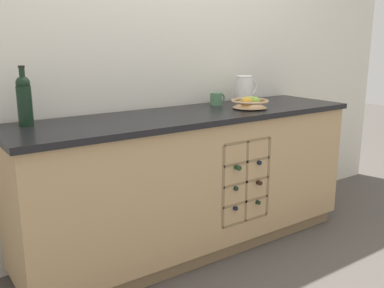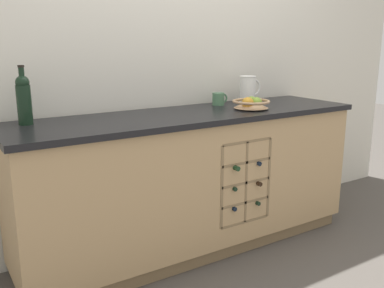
% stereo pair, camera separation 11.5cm
% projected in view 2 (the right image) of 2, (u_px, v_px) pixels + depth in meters
% --- Properties ---
extents(ground_plane, '(14.00, 14.00, 0.00)m').
position_uv_depth(ground_plane, '(192.00, 246.00, 2.86)').
color(ground_plane, '#4C4742').
extents(back_wall, '(4.63, 0.06, 2.55)m').
position_uv_depth(back_wall, '(164.00, 50.00, 2.84)').
color(back_wall, silver).
rests_on(back_wall, ground_plane).
extents(kitchen_island, '(2.27, 0.62, 0.90)m').
position_uv_depth(kitchen_island, '(193.00, 181.00, 2.75)').
color(kitchen_island, olive).
rests_on(kitchen_island, ground_plane).
extents(fruit_bowl, '(0.24, 0.24, 0.08)m').
position_uv_depth(fruit_bowl, '(251.00, 103.00, 2.77)').
color(fruit_bowl, tan).
rests_on(fruit_bowl, kitchen_island).
extents(white_pitcher, '(0.18, 0.12, 0.19)m').
position_uv_depth(white_pitcher, '(248.00, 89.00, 3.06)').
color(white_pitcher, white).
rests_on(white_pitcher, kitchen_island).
extents(ceramic_mug, '(0.12, 0.08, 0.09)m').
position_uv_depth(ceramic_mug, '(219.00, 99.00, 2.95)').
color(ceramic_mug, '#4C7A56').
rests_on(ceramic_mug, kitchen_island).
extents(standing_wine_bottle, '(0.08, 0.08, 0.31)m').
position_uv_depth(standing_wine_bottle, '(24.00, 98.00, 2.24)').
color(standing_wine_bottle, black).
rests_on(standing_wine_bottle, kitchen_island).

